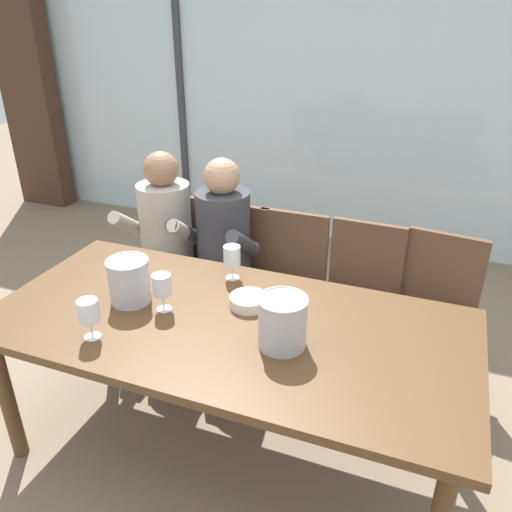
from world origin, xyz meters
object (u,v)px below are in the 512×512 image
object	(u,v)px
chair_center	(287,276)
ice_bucket_primary	(282,321)
chair_near_curtain	(167,254)
person_beige_jumper	(161,238)
dining_table	(227,335)
chair_right_of_center	(360,289)
chair_near_window_right	(435,303)
chair_left_of_center	(230,265)
wine_glass_by_left_taster	(89,312)
ice_bucket_secondary	(129,280)
wine_glass_center_pour	(232,257)
tasting_bowl	(249,301)
wine_glass_near_bucket	(162,286)
person_charcoal_jacket	(218,247)

from	to	relation	value
chair_center	ice_bucket_primary	size ratio (longest dim) A/B	4.13
chair_near_curtain	person_beige_jumper	world-z (taller)	person_beige_jumper
dining_table	chair_right_of_center	size ratio (longest dim) A/B	2.35
dining_table	chair_near_window_right	distance (m)	1.22
chair_left_of_center	wine_glass_by_left_taster	world-z (taller)	wine_glass_by_left_taster
ice_bucket_primary	chair_near_window_right	bearing A→B (deg)	59.48
chair_left_of_center	person_beige_jumper	world-z (taller)	person_beige_jumper
ice_bucket_primary	ice_bucket_secondary	size ratio (longest dim) A/B	1.03
wine_glass_by_left_taster	wine_glass_center_pour	xyz separation A→B (m)	(0.33, 0.67, -0.00)
tasting_bowl	dining_table	bearing A→B (deg)	-106.21
chair_near_window_right	wine_glass_by_left_taster	world-z (taller)	wine_glass_by_left_taster
chair_center	tasting_bowl	bearing A→B (deg)	-86.50
chair_near_window_right	chair_right_of_center	bearing A→B (deg)	-172.93
wine_glass_by_left_taster	wine_glass_near_bucket	distance (m)	0.33
person_charcoal_jacket	ice_bucket_secondary	xyz separation A→B (m)	(-0.07, -0.77, 0.17)
ice_bucket_secondary	wine_glass_by_left_taster	bearing A→B (deg)	-87.65
chair_near_window_right	tasting_bowl	size ratio (longest dim) A/B	5.12
person_beige_jumper	ice_bucket_secondary	xyz separation A→B (m)	(0.31, -0.77, 0.17)
chair_right_of_center	wine_glass_near_bucket	distance (m)	1.21
chair_near_curtain	chair_center	world-z (taller)	same
person_charcoal_jacket	wine_glass_center_pour	bearing A→B (deg)	-52.96
chair_left_of_center	wine_glass_by_left_taster	xyz separation A→B (m)	(-0.08, -1.20, 0.35)
chair_near_curtain	wine_glass_center_pour	size ratio (longest dim) A/B	5.11
chair_right_of_center	ice_bucket_primary	xyz separation A→B (m)	(-0.15, -0.96, 0.34)
person_beige_jumper	chair_near_window_right	bearing A→B (deg)	1.30
wine_glass_near_bucket	ice_bucket_secondary	bearing A→B (deg)	176.48
chair_center	ice_bucket_secondary	xyz separation A→B (m)	(-0.47, -0.89, 0.34)
chair_near_window_right	wine_glass_near_bucket	xyz separation A→B (m)	(-1.14, -0.90, 0.35)
dining_table	chair_right_of_center	world-z (taller)	chair_right_of_center
chair_left_of_center	wine_glass_near_bucket	distance (m)	0.98
chair_near_curtain	wine_glass_by_left_taster	bearing A→B (deg)	-76.17
chair_right_of_center	chair_left_of_center	bearing A→B (deg)	-178.72
chair_near_window_right	person_beige_jumper	world-z (taller)	person_beige_jumper
dining_table	ice_bucket_primary	bearing A→B (deg)	-15.59
chair_near_curtain	wine_glass_near_bucket	world-z (taller)	wine_glass_near_bucket
chair_center	ice_bucket_primary	distance (m)	1.06
ice_bucket_primary	ice_bucket_secondary	world-z (taller)	ice_bucket_primary
ice_bucket_secondary	wine_glass_center_pour	world-z (taller)	ice_bucket_secondary
person_beige_jumper	wine_glass_center_pour	xyz separation A→B (m)	(0.66, -0.41, 0.17)
chair_center	ice_bucket_primary	world-z (taller)	ice_bucket_primary
dining_table	ice_bucket_primary	xyz separation A→B (m)	(0.28, -0.08, 0.19)
chair_near_window_right	chair_center	bearing A→B (deg)	-172.49
chair_center	dining_table	bearing A→B (deg)	-89.90
ice_bucket_secondary	wine_glass_by_left_taster	xyz separation A→B (m)	(0.01, -0.30, 0.01)
person_beige_jumper	wine_glass_center_pour	bearing A→B (deg)	-34.38
ice_bucket_secondary	wine_glass_center_pour	distance (m)	0.50
person_beige_jumper	wine_glass_center_pour	world-z (taller)	person_beige_jumper
chair_right_of_center	wine_glass_by_left_taster	distance (m)	1.53
dining_table	chair_right_of_center	bearing A→B (deg)	64.09
tasting_bowl	wine_glass_by_left_taster	bearing A→B (deg)	-138.08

